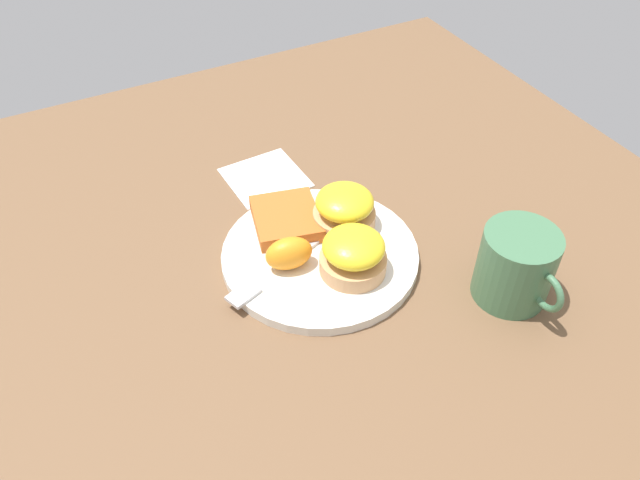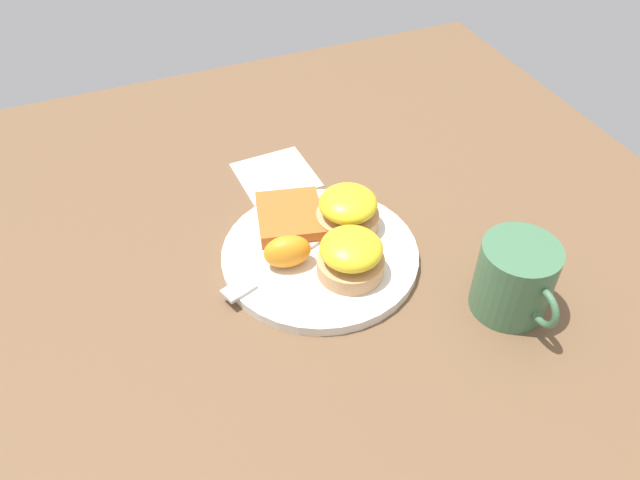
# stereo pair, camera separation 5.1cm
# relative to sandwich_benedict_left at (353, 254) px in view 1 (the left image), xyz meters

# --- Properties ---
(ground_plane) EXTENTS (1.10, 1.10, 0.00)m
(ground_plane) POSITION_rel_sandwich_benedict_left_xyz_m (-0.05, -0.02, -0.04)
(ground_plane) COLOR brown
(plate) EXTENTS (0.26, 0.26, 0.01)m
(plate) POSITION_rel_sandwich_benedict_left_xyz_m (-0.05, -0.02, -0.03)
(plate) COLOR silver
(plate) RESTS_ON ground_plane
(sandwich_benedict_left) EXTENTS (0.08, 0.08, 0.06)m
(sandwich_benedict_left) POSITION_rel_sandwich_benedict_left_xyz_m (0.00, 0.00, 0.00)
(sandwich_benedict_left) COLOR tan
(sandwich_benedict_left) RESTS_ON plate
(sandwich_benedict_right) EXTENTS (0.08, 0.08, 0.06)m
(sandwich_benedict_right) POSITION_rel_sandwich_benedict_left_xyz_m (-0.08, 0.03, 0.00)
(sandwich_benedict_right) COLOR tan
(sandwich_benedict_right) RESTS_ON plate
(hashbrown_patty) EXTENTS (0.11, 0.11, 0.02)m
(hashbrown_patty) POSITION_rel_sandwich_benedict_left_xyz_m (-0.12, -0.04, -0.02)
(hashbrown_patty) COLOR #B95E25
(hashbrown_patty) RESTS_ON plate
(orange_wedge) EXTENTS (0.04, 0.06, 0.04)m
(orange_wedge) POSITION_rel_sandwich_benedict_left_xyz_m (-0.04, -0.07, -0.01)
(orange_wedge) COLOR orange
(orange_wedge) RESTS_ON plate
(fork) EXTENTS (0.08, 0.19, 0.00)m
(fork) POSITION_rel_sandwich_benedict_left_xyz_m (-0.04, -0.08, -0.03)
(fork) COLOR silver
(fork) RESTS_ON plate
(cup) EXTENTS (0.12, 0.09, 0.10)m
(cup) POSITION_rel_sandwich_benedict_left_xyz_m (0.11, 0.16, 0.01)
(cup) COLOR #42704C
(cup) RESTS_ON ground_plane
(napkin) EXTENTS (0.11, 0.11, 0.00)m
(napkin) POSITION_rel_sandwich_benedict_left_xyz_m (-0.24, -0.02, -0.04)
(napkin) COLOR white
(napkin) RESTS_ON ground_plane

